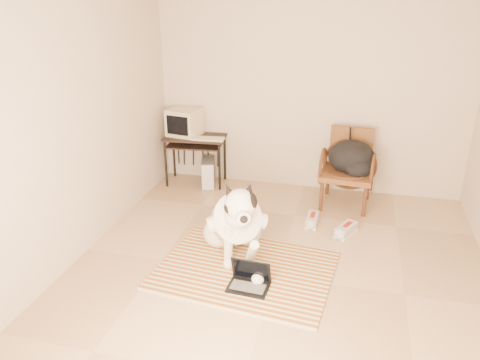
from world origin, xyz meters
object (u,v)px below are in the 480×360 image
at_px(computer_desk, 195,143).
at_px(pc_tower, 208,172).
at_px(rattan_chair, 348,168).
at_px(backpack, 353,159).
at_px(dog, 235,222).
at_px(laptop, 249,280).
at_px(crt_monitor, 184,122).

relative_size(computer_desk, pc_tower, 1.98).
distance_m(rattan_chair, backpack, 0.17).
bearing_deg(dog, laptop, -63.03).
height_order(computer_desk, crt_monitor, crt_monitor).
relative_size(dog, crt_monitor, 2.46).
distance_m(computer_desk, backpack, 2.11).
xyz_separation_m(laptop, backpack, (0.82, 1.99, 0.54)).
height_order(pc_tower, backpack, backpack).
xyz_separation_m(computer_desk, backpack, (2.09, -0.23, 0.04)).
xyz_separation_m(dog, backpack, (1.08, 1.47, 0.25)).
distance_m(dog, backpack, 1.84).
xyz_separation_m(dog, laptop, (0.27, -0.53, -0.29)).
distance_m(computer_desk, pc_tower, 0.44).
relative_size(pc_tower, backpack, 0.76).
bearing_deg(rattan_chair, pc_tower, 176.16).
distance_m(laptop, computer_desk, 2.61).
xyz_separation_m(computer_desk, crt_monitor, (-0.15, 0.05, 0.27)).
relative_size(laptop, crt_monitor, 0.83).
xyz_separation_m(crt_monitor, backpack, (2.25, -0.27, -0.23)).
bearing_deg(computer_desk, dog, -59.19).
relative_size(laptop, rattan_chair, 0.41).
relative_size(computer_desk, backpack, 1.51).
relative_size(laptop, backpack, 0.68).
bearing_deg(dog, rattan_chair, 55.97).
relative_size(crt_monitor, rattan_chair, 0.49).
relative_size(pc_tower, rattan_chair, 0.46).
xyz_separation_m(laptop, computer_desk, (-1.28, 2.22, 0.50)).
relative_size(laptop, computer_desk, 0.45).
bearing_deg(laptop, computer_desk, 119.92).
bearing_deg(pc_tower, rattan_chair, -3.84).
height_order(crt_monitor, pc_tower, crt_monitor).
bearing_deg(dog, backpack, 53.50).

